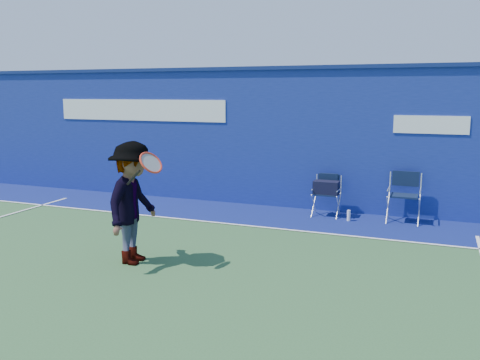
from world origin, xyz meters
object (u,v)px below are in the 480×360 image
at_px(directors_chair_right, 403,207).
at_px(water_bottle, 349,216).
at_px(directors_chair_left, 326,199).
at_px(tennis_player, 133,203).

distance_m(directors_chair_right, water_bottle, 1.07).
relative_size(directors_chair_left, tennis_player, 0.47).
xyz_separation_m(directors_chair_left, directors_chair_right, (1.52, 0.04, -0.06)).
distance_m(directors_chair_left, water_bottle, 0.62).
bearing_deg(directors_chair_left, water_bottle, -26.82).
xyz_separation_m(water_bottle, tennis_player, (-2.60, -3.64, 0.80)).
bearing_deg(water_bottle, tennis_player, -125.54).
bearing_deg(water_bottle, directors_chair_left, 153.18).
height_order(directors_chair_right, tennis_player, tennis_player).
bearing_deg(tennis_player, water_bottle, 54.46).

